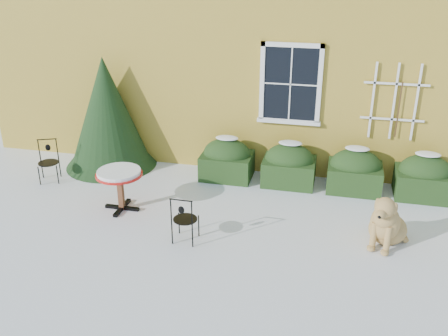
% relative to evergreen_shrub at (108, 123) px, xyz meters
% --- Properties ---
extents(ground, '(80.00, 80.00, 0.00)m').
position_rel_evergreen_shrub_xyz_m(ground, '(2.96, -2.61, -0.97)').
color(ground, white).
rests_on(ground, ground).
extents(hedge_row, '(4.95, 0.80, 0.91)m').
position_rel_evergreen_shrub_xyz_m(hedge_row, '(4.61, -0.06, -0.57)').
color(hedge_row, black).
rests_on(hedge_row, ground).
extents(evergreen_shrub, '(2.00, 2.00, 2.42)m').
position_rel_evergreen_shrub_xyz_m(evergreen_shrub, '(0.00, 0.00, 0.00)').
color(evergreen_shrub, black).
rests_on(evergreen_shrub, ground).
extents(bistro_table, '(0.85, 0.85, 0.79)m').
position_rel_evergreen_shrub_xyz_m(bistro_table, '(1.08, -1.90, -0.32)').
color(bistro_table, black).
rests_on(bistro_table, ground).
extents(patio_chair_near, '(0.40, 0.40, 0.83)m').
position_rel_evergreen_shrub_xyz_m(patio_chair_near, '(2.55, -2.69, -0.56)').
color(patio_chair_near, black).
rests_on(patio_chair_near, ground).
extents(patio_chair_far, '(0.50, 0.50, 0.86)m').
position_rel_evergreen_shrub_xyz_m(patio_chair_far, '(-0.90, -1.04, -0.54)').
color(patio_chair_far, black).
rests_on(patio_chair_far, ground).
extents(dog, '(0.81, 1.03, 0.96)m').
position_rel_evergreen_shrub_xyz_m(dog, '(5.74, -2.06, -0.59)').
color(dog, tan).
rests_on(dog, ground).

